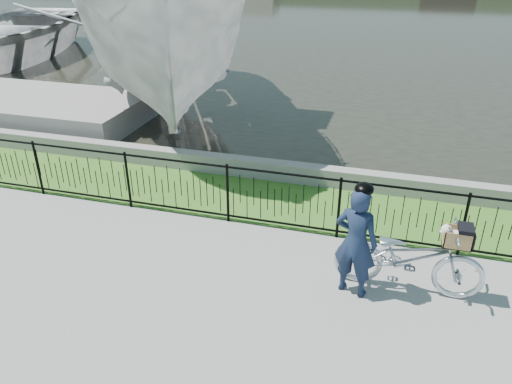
% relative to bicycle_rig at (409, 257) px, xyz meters
% --- Properties ---
extents(ground, '(120.00, 120.00, 0.00)m').
position_rel_bicycle_rig_xyz_m(ground, '(-2.17, -0.44, -0.57)').
color(ground, gray).
rests_on(ground, ground).
extents(grass_strip, '(60.00, 2.00, 0.01)m').
position_rel_bicycle_rig_xyz_m(grass_strip, '(-2.17, 2.16, -0.57)').
color(grass_strip, '#3C6B21').
rests_on(grass_strip, ground).
extents(water, '(120.00, 120.00, 0.00)m').
position_rel_bicycle_rig_xyz_m(water, '(-2.17, 32.56, -0.57)').
color(water, black).
rests_on(water, ground).
extents(quay_wall, '(60.00, 0.30, 0.40)m').
position_rel_bicycle_rig_xyz_m(quay_wall, '(-2.17, 3.16, -0.37)').
color(quay_wall, gray).
rests_on(quay_wall, ground).
extents(fence, '(14.00, 0.06, 1.15)m').
position_rel_bicycle_rig_xyz_m(fence, '(-2.17, 1.16, 0.00)').
color(fence, black).
rests_on(fence, ground).
extents(bicycle_rig, '(2.14, 0.75, 1.21)m').
position_rel_bicycle_rig_xyz_m(bicycle_rig, '(0.00, 0.00, 0.00)').
color(bicycle_rig, silver).
rests_on(bicycle_rig, ground).
extents(cyclist, '(0.70, 0.54, 1.78)m').
position_rel_bicycle_rig_xyz_m(cyclist, '(-0.76, -0.27, 0.31)').
color(cyclist, '#15213A').
rests_on(cyclist, ground).
extents(boat_near, '(8.74, 11.94, 6.14)m').
position_rel_bicycle_rig_xyz_m(boat_near, '(-6.87, 6.91, 1.68)').
color(boat_near, '#B1B1B0').
rests_on(boat_near, water).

